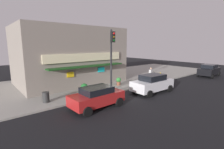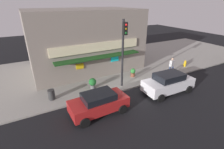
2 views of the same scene
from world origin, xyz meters
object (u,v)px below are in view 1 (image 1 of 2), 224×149
object	(u,v)px
fire_hydrant	(160,75)
pedestrian	(151,74)
trash_can	(46,97)
parked_car_red	(97,97)
parked_car_black	(209,70)
potted_plant_by_window	(119,81)
parked_car_white	(152,83)
potted_plant_by_doorway	(84,88)
traffic_light	(112,53)

from	to	relation	value
fire_hydrant	pedestrian	size ratio (longest dim) A/B	0.42
fire_hydrant	trash_can	world-z (taller)	trash_can
parked_car_red	parked_car_black	distance (m)	19.01
pedestrian	parked_car_red	world-z (taller)	pedestrian
fire_hydrant	potted_plant_by_window	distance (m)	6.90
fire_hydrant	parked_car_white	size ratio (longest dim) A/B	0.17
pedestrian	potted_plant_by_window	xyz separation A→B (m)	(-3.78, 1.35, -0.51)
potted_plant_by_window	potted_plant_by_doorway	bearing A→B (deg)	-175.47
potted_plant_by_doorway	parked_car_red	world-z (taller)	parked_car_red
potted_plant_by_window	traffic_light	bearing A→B (deg)	-147.95
fire_hydrant	potted_plant_by_doorway	bearing A→B (deg)	179.04
potted_plant_by_doorway	parked_car_white	bearing A→B (deg)	-32.53
trash_can	parked_car_white	distance (m)	9.35
fire_hydrant	potted_plant_by_window	world-z (taller)	potted_plant_by_window
fire_hydrant	parked_car_white	bearing A→B (deg)	-151.80
parked_car_white	parked_car_red	bearing A→B (deg)	178.50
fire_hydrant	trash_can	bearing A→B (deg)	179.87
potted_plant_by_doorway	parked_car_white	distance (m)	6.32
potted_plant_by_doorway	parked_car_black	bearing A→B (deg)	-11.13
parked_car_black	parked_car_red	bearing A→B (deg)	179.00
parked_car_white	parked_car_black	world-z (taller)	parked_car_white
potted_plant_by_window	parked_car_black	size ratio (longest dim) A/B	0.21
traffic_light	pedestrian	bearing A→B (deg)	-1.16
potted_plant_by_window	pedestrian	bearing A→B (deg)	-19.68
fire_hydrant	pedestrian	bearing A→B (deg)	-165.39
parked_car_white	fire_hydrant	bearing A→B (deg)	28.20
potted_plant_by_window	parked_car_red	size ratio (longest dim) A/B	0.22
potted_plant_by_doorway	potted_plant_by_window	size ratio (longest dim) A/B	1.07
potted_plant_by_window	parked_car_white	world-z (taller)	parked_car_white
parked_car_red	parked_car_black	world-z (taller)	parked_car_black
parked_car_white	trash_can	bearing A→B (deg)	159.70
traffic_light	parked_car_white	world-z (taller)	traffic_light
fire_hydrant	parked_car_black	xyz separation A→B (m)	(6.83, -3.38, 0.40)
fire_hydrant	trash_can	xyz separation A→B (m)	(-14.74, 0.03, 0.05)
pedestrian	trash_can	bearing A→B (deg)	175.87
traffic_light	pedestrian	distance (m)	6.32
parked_car_white	parked_car_black	distance (m)	12.81
fire_hydrant	trash_can	size ratio (longest dim) A/B	0.92
potted_plant_by_doorway	fire_hydrant	bearing A→B (deg)	-0.96
potted_plant_by_doorway	parked_car_black	distance (m)	18.49
potted_plant_by_doorway	potted_plant_by_window	xyz separation A→B (m)	(4.43, 0.35, -0.05)
trash_can	pedestrian	distance (m)	11.68
potted_plant_by_doorway	pedestrian	bearing A→B (deg)	-6.94
pedestrian	potted_plant_by_doorway	bearing A→B (deg)	173.06
traffic_light	fire_hydrant	xyz separation A→B (m)	(8.85, 0.69, -3.26)
traffic_light	potted_plant_by_doorway	world-z (taller)	traffic_light
fire_hydrant	traffic_light	bearing A→B (deg)	-175.52
potted_plant_by_doorway	potted_plant_by_window	world-z (taller)	potted_plant_by_doorway
fire_hydrant	parked_car_black	distance (m)	7.63
parked_car_white	parked_car_black	size ratio (longest dim) A/B	1.06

